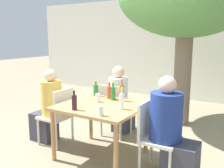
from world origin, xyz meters
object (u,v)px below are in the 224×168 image
patio_chair_1 (154,133)px  patio_chair_2 (114,107)px  water_bottle_3 (122,101)px  patio_chair_0 (59,113)px  drinking_glass_1 (98,98)px  person_seated_2 (121,103)px  green_bottle_0 (96,90)px  person_seated_1 (172,132)px  amber_bottle_2 (122,92)px  dining_table_front (101,111)px  soda_bottle_5 (109,92)px  wine_bottle_4 (74,102)px  drinking_glass_0 (101,111)px  green_bottle_1 (113,93)px  person_seated_0 (48,110)px

patio_chair_1 → patio_chair_2: 1.25m
patio_chair_2 → water_bottle_3: (0.57, -0.76, 0.36)m
patio_chair_0 → drinking_glass_1: size_ratio=7.43×
person_seated_2 → green_bottle_0: (-0.14, -0.56, 0.32)m
patio_chair_0 → patio_chair_2: bearing=142.1°
person_seated_1 → amber_bottle_2: (-0.89, 0.36, 0.32)m
patio_chair_2 → person_seated_1: bearing=149.5°
dining_table_front → soda_bottle_5: bearing=104.7°
patio_chair_0 → person_seated_2: 1.12m
green_bottle_0 → water_bottle_3: bearing=-31.3°
person_seated_2 → amber_bottle_2: person_seated_2 is taller
patio_chair_2 → wine_bottle_4: (0.06, -1.10, 0.35)m
patio_chair_1 → soda_bottle_5: 1.04m
patio_chair_2 → water_bottle_3: bearing=127.0°
patio_chair_0 → patio_chair_1: bearing=90.0°
dining_table_front → patio_chair_1: bearing=0.0°
patio_chair_0 → water_bottle_3: size_ratio=3.19×
person_seated_1 → person_seated_2: person_seated_1 is taller
wine_bottle_4 → dining_table_front: bearing=66.0°
soda_bottle_5 → drinking_glass_0: bearing=-65.0°
green_bottle_1 → water_bottle_3: bearing=-45.6°
patio_chair_2 → drinking_glass_1: size_ratio=7.43×
patio_chair_2 → amber_bottle_2: size_ratio=2.73×
dining_table_front → person_seated_1: 1.02m
person_seated_0 → person_seated_1: size_ratio=0.96×
patio_chair_2 → person_seated_0: 1.09m
person_seated_2 → drinking_glass_1: (0.09, -0.85, 0.29)m
patio_chair_0 → soda_bottle_5: soda_bottle_5 is taller
wine_bottle_4 → soda_bottle_5: size_ratio=1.04×
patio_chair_2 → wine_bottle_4: wine_bottle_4 is taller
water_bottle_3 → soda_bottle_5: (-0.45, 0.41, -0.01)m
water_bottle_3 → patio_chair_1: bearing=3.2°
person_seated_0 → person_seated_1: bearing=90.0°
patio_chair_2 → person_seated_1: size_ratio=0.73×
patio_chair_1 → soda_bottle_5: (-0.89, 0.39, 0.35)m
person_seated_2 → wine_bottle_4: size_ratio=4.48×
drinking_glass_0 → drinking_glass_1: (-0.40, 0.52, -0.00)m
water_bottle_3 → soda_bottle_5: water_bottle_3 is taller
water_bottle_3 → green_bottle_0: bearing=148.7°
patio_chair_2 → patio_chair_1: bearing=144.3°
green_bottle_0 → drinking_glass_0: 1.03m
green_bottle_0 → dining_table_front: bearing=-48.0°
patio_chair_0 → soda_bottle_5: 0.87m
drinking_glass_0 → drinking_glass_1: drinking_glass_0 is taller
person_seated_2 → amber_bottle_2: (0.36, -0.61, 0.36)m
person_seated_0 → green_bottle_0: size_ratio=4.73×
dining_table_front → patio_chair_0: (-0.79, 0.00, -0.15)m
patio_chair_0 → drinking_glass_1: bearing=100.3°
water_bottle_3 → person_seated_0: bearing=178.9°
dining_table_front → patio_chair_1: 0.81m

